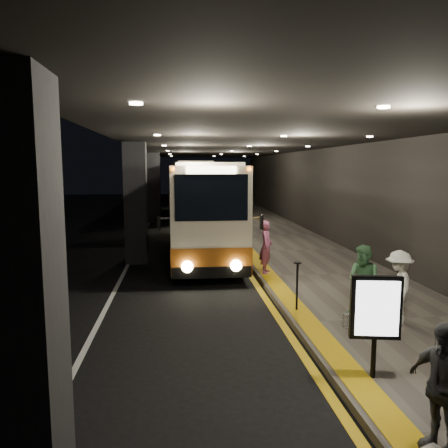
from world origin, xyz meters
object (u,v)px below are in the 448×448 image
passenger_waiting_green (364,282)px  coach_main (201,211)px  coach_third (186,184)px  stanchion_post (297,286)px  passenger_boarding (266,247)px  bag_polka (349,321)px  info_sign (376,310)px  passenger_waiting_grey (442,388)px  passenger_waiting_white (399,287)px  coach_second (189,191)px

passenger_waiting_green → coach_main: bearing=159.4°
coach_third → stanchion_post: size_ratio=10.36×
passenger_boarding → coach_third: bearing=21.4°
passenger_boarding → bag_polka: size_ratio=5.44×
bag_polka → stanchion_post: 1.53m
passenger_boarding → stanchion_post: 3.67m
coach_main → coach_third: (-0.19, 27.06, 0.07)m
stanchion_post → coach_main: bearing=102.8°
info_sign → passenger_waiting_grey: bearing=-80.8°
coach_third → coach_main: bearing=-93.5°
coach_third → passenger_waiting_white: coach_third is taller
passenger_waiting_white → coach_third: bearing=-154.9°
passenger_waiting_grey → stanchion_post: (-0.30, 5.23, -0.23)m
coach_main → passenger_waiting_green: (3.18, -8.73, -0.73)m
passenger_boarding → passenger_waiting_green: (1.35, -4.34, -0.02)m
passenger_waiting_green → bag_polka: passenger_waiting_green is taller
passenger_waiting_green → stanchion_post: (-1.34, 0.68, -0.25)m
coach_main → stanchion_post: coach_main is taller
passenger_waiting_grey → info_sign: info_sign is taller
passenger_boarding → stanchion_post: (0.01, -3.66, -0.27)m
coach_third → info_sign: (2.36, -38.51, -0.49)m
passenger_waiting_green → passenger_boarding: bearing=156.7°
passenger_boarding → passenger_waiting_grey: size_ratio=1.05×
coach_second → bag_polka: bearing=-86.2°
bag_polka → coach_second: bearing=96.9°
coach_main → bag_polka: bearing=-74.2°
coach_second → passenger_waiting_white: bearing=-83.3°
passenger_waiting_white → passenger_waiting_grey: passenger_waiting_grey is taller
passenger_waiting_white → bag_polka: (-1.16, -0.20, -0.64)m
coach_third → passenger_waiting_grey: bearing=-90.6°
coach_third → stanchion_post: 35.19m
passenger_boarding → bag_polka: 5.01m
bag_polka → passenger_waiting_grey: bearing=-97.1°
stanchion_post → passenger_waiting_green: bearing=-26.9°
passenger_waiting_white → stanchion_post: 2.23m
coach_main → stanchion_post: 8.32m
coach_third → passenger_waiting_white: (3.99, -36.15, -0.83)m
info_sign → stanchion_post: bearing=105.7°
passenger_waiting_grey → passenger_boarding: bearing=166.1°
coach_main → passenger_waiting_green: coach_main is taller
passenger_waiting_white → coach_main: bearing=-138.5°
coach_second → passenger_waiting_white: 23.34m
passenger_waiting_green → info_sign: size_ratio=0.98×
passenger_boarding → stanchion_post: passenger_boarding is taller
passenger_waiting_green → info_sign: 2.91m
info_sign → passenger_waiting_white: bearing=65.5°
bag_polka → stanchion_post: stanchion_post is taller
passenger_boarding → coach_second: bearing=24.0°
passenger_waiting_white → info_sign: 2.89m
coach_third → passenger_waiting_grey: size_ratio=7.41×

